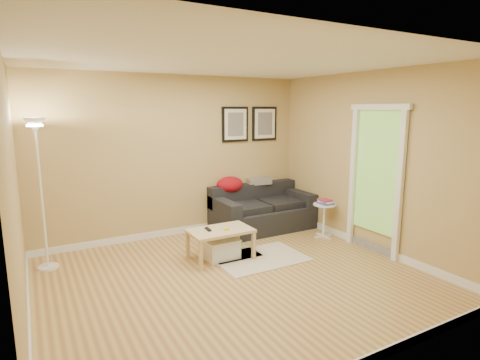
{
  "coord_description": "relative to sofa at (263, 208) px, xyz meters",
  "views": [
    {
      "loc": [
        -2.13,
        -3.96,
        2.07
      ],
      "look_at": [
        0.55,
        0.85,
        1.05
      ],
      "focal_mm": 29.0,
      "sensor_mm": 36.0,
      "label": 1
    }
  ],
  "objects": [
    {
      "name": "book_stack",
      "position": [
        0.66,
        -0.84,
        0.21
      ],
      "size": [
        0.23,
        0.28,
        0.08
      ],
      "primitive_type": null,
      "rotation": [
        0.0,
        0.0,
        0.22
      ],
      "color": "#313E94",
      "rests_on": "side_table"
    },
    {
      "name": "plaid_throw",
      "position": [
        0.12,
        0.34,
        0.41
      ],
      "size": [
        0.45,
        0.32,
        0.1
      ],
      "primitive_type": null,
      "rotation": [
        0.0,
        0.0,
        -0.14
      ],
      "color": "tan",
      "rests_on": "sofa"
    },
    {
      "name": "green_runner",
      "position": [
        -1.02,
        -0.84,
        -0.37
      ],
      "size": [
        0.7,
        0.5,
        0.01
      ],
      "primitive_type": "cube",
      "color": "#668C4C",
      "rests_on": "ground"
    },
    {
      "name": "baseboard_back",
      "position": [
        -1.38,
        0.46,
        -0.33
      ],
      "size": [
        4.5,
        0.02,
        0.1
      ],
      "primitive_type": "cube",
      "color": "white",
      "rests_on": "ground"
    },
    {
      "name": "wall_left",
      "position": [
        -3.63,
        -1.53,
        0.92
      ],
      "size": [
        0.0,
        4.0,
        4.0
      ],
      "primitive_type": "plane",
      "rotation": [
        1.57,
        0.0,
        1.57
      ],
      "color": "tan",
      "rests_on": "ground"
    },
    {
      "name": "floor",
      "position": [
        -1.38,
        -1.53,
        -0.38
      ],
      "size": [
        4.5,
        4.5,
        0.0
      ],
      "primitive_type": "plane",
      "color": "tan",
      "rests_on": "ground"
    },
    {
      "name": "remote_control",
      "position": [
        -1.42,
        -0.83,
        0.07
      ],
      "size": [
        0.06,
        0.16,
        0.02
      ],
      "primitive_type": "cube",
      "rotation": [
        0.0,
        0.0,
        -0.09
      ],
      "color": "black",
      "rests_on": "coffee_table"
    },
    {
      "name": "floor_lamp",
      "position": [
        -3.38,
        -0.07,
        0.56
      ],
      "size": [
        0.26,
        0.26,
        1.97
      ],
      "primitive_type": null,
      "color": "white",
      "rests_on": "ground"
    },
    {
      "name": "wall_back",
      "position": [
        -1.38,
        0.47,
        0.92
      ],
      "size": [
        4.5,
        0.0,
        4.5
      ],
      "primitive_type": "plane",
      "rotation": [
        1.57,
        0.0,
        0.0
      ],
      "color": "tan",
      "rests_on": "ground"
    },
    {
      "name": "baseboard_right",
      "position": [
        0.86,
        -1.53,
        -0.33
      ],
      "size": [
        0.02,
        4.0,
        0.1
      ],
      "primitive_type": "cube",
      "color": "white",
      "rests_on": "ground"
    },
    {
      "name": "red_throw",
      "position": [
        -0.47,
        0.33,
        0.4
      ],
      "size": [
        0.48,
        0.36,
        0.28
      ],
      "primitive_type": null,
      "color": "maroon",
      "rests_on": "sofa"
    },
    {
      "name": "ceiling",
      "position": [
        -1.38,
        -1.53,
        2.23
      ],
      "size": [
        4.5,
        4.5,
        0.0
      ],
      "primitive_type": "plane",
      "rotation": [
        3.14,
        0.0,
        0.0
      ],
      "color": "white",
      "rests_on": "wall_back"
    },
    {
      "name": "doorway",
      "position": [
        0.82,
        -1.68,
        0.65
      ],
      "size": [
        0.12,
        1.01,
        2.13
      ],
      "primitive_type": null,
      "color": "white",
      "rests_on": "ground"
    },
    {
      "name": "coffee_table",
      "position": [
        -1.26,
        -0.89,
        -0.16
      ],
      "size": [
        0.98,
        0.76,
        0.43
      ],
      "primitive_type": null,
      "rotation": [
        0.0,
        0.0,
        -0.31
      ],
      "color": "#D0B87E",
      "rests_on": "ground"
    },
    {
      "name": "wall_right",
      "position": [
        0.87,
        -1.53,
        0.92
      ],
      "size": [
        0.0,
        4.0,
        4.0
      ],
      "primitive_type": "plane",
      "rotation": [
        1.57,
        0.0,
        -1.57
      ],
      "color": "tan",
      "rests_on": "ground"
    },
    {
      "name": "side_table",
      "position": [
        0.64,
        -0.85,
        -0.1
      ],
      "size": [
        0.36,
        0.36,
        0.55
      ],
      "primitive_type": null,
      "color": "white",
      "rests_on": "ground"
    },
    {
      "name": "sofa",
      "position": [
        0.0,
        0.0,
        0.0
      ],
      "size": [
        1.7,
        0.9,
        0.75
      ],
      "primitive_type": null,
      "color": "black",
      "rests_on": "ground"
    },
    {
      "name": "tape_roll",
      "position": [
        -1.2,
        -0.96,
        0.07
      ],
      "size": [
        0.07,
        0.07,
        0.03
      ],
      "primitive_type": "cylinder",
      "color": "yellow",
      "rests_on": "coffee_table"
    },
    {
      "name": "wall_front",
      "position": [
        -1.38,
        -3.53,
        0.92
      ],
      "size": [
        4.5,
        0.0,
        4.5
      ],
      "primitive_type": "plane",
      "rotation": [
        -1.57,
        0.0,
        0.0
      ],
      "color": "tan",
      "rests_on": "ground"
    },
    {
      "name": "baseboard_left",
      "position": [
        -3.62,
        -1.53,
        -0.33
      ],
      "size": [
        0.02,
        4.0,
        0.1
      ],
      "primitive_type": "cube",
      "color": "white",
      "rests_on": "ground"
    },
    {
      "name": "framed_print_right",
      "position": [
        0.3,
        0.45,
        1.43
      ],
      "size": [
        0.5,
        0.04,
        0.6
      ],
      "primitive_type": null,
      "color": "black",
      "rests_on": "wall_back"
    },
    {
      "name": "framed_print_left",
      "position": [
        -0.3,
        0.45,
        1.43
      ],
      "size": [
        0.5,
        0.04,
        0.6
      ],
      "primitive_type": null,
      "color": "black",
      "rests_on": "wall_back"
    },
    {
      "name": "storage_bin",
      "position": [
        -1.24,
        -0.88,
        -0.23
      ],
      "size": [
        0.46,
        0.34,
        0.28
      ],
      "primitive_type": null,
      "color": "white",
      "rests_on": "ground"
    },
    {
      "name": "area_rug",
      "position": [
        -0.77,
        -1.14,
        -0.37
      ],
      "size": [
        1.25,
        0.85,
        0.01
      ],
      "primitive_type": "cube",
      "color": "beige",
      "rests_on": "ground"
    }
  ]
}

